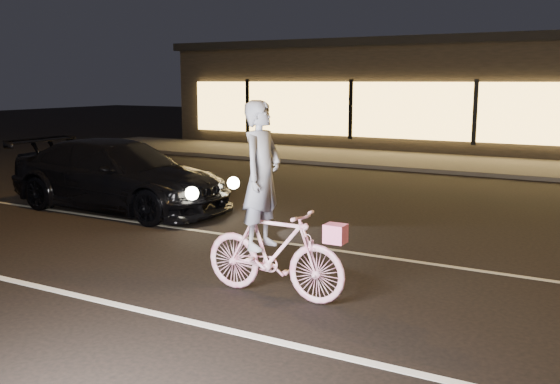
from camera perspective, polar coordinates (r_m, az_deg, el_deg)
The scene contains 7 objects.
ground at distance 8.53m, azimuth -4.49°, elevation -7.92°, with size 90.00×90.00×0.00m, color black.
lane_stripe_near at distance 7.40m, azimuth -11.04°, elevation -10.92°, with size 60.00×0.12×0.01m, color silver.
lane_stripe_far at distance 10.19m, azimuth 1.76°, elevation -4.87°, with size 60.00×0.10×0.01m, color gray.
sidewalk at distance 20.42m, azimuth 16.13°, elevation 2.47°, with size 30.00×4.00×0.12m, color #383533.
storefront at distance 26.11m, azimuth 19.38°, elevation 8.49°, with size 25.40×8.42×4.20m.
cyclist at distance 7.64m, azimuth -0.88°, elevation -3.36°, with size 1.92×0.66×2.41m.
sedan at distance 13.26m, azimuth -14.47°, elevation 1.49°, with size 5.01×2.07×1.44m.
Camera 1 is at (4.51, -6.74, 2.64)m, focal length 40.00 mm.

